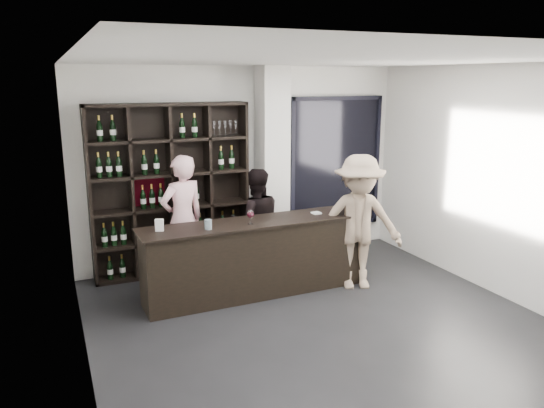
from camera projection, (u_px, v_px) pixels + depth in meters
name	position (u px, v px, depth m)	size (l,w,h in m)	color
floor	(332.00, 334.00, 5.80)	(5.00, 5.50, 0.01)	black
wine_shelf	(171.00, 190.00, 7.38)	(2.20, 0.35, 2.40)	black
structural_column	(272.00, 167.00, 7.81)	(0.40, 0.40, 2.90)	silver
glass_panel	(336.00, 163.00, 8.48)	(1.60, 0.08, 2.10)	black
tasting_counter	(256.00, 258.00, 6.76)	(2.96, 0.62, 0.97)	black
taster_pink	(183.00, 220.00, 7.09)	(0.64, 0.42, 1.75)	#FFC0C7
taster_black	(256.00, 223.00, 7.39)	(0.74, 0.58, 1.52)	black
customer	(358.00, 222.00, 6.90)	(1.15, 0.66, 1.78)	gray
wine_glass	(251.00, 216.00, 6.49)	(0.09, 0.09, 0.20)	white
spit_cup	(208.00, 224.00, 6.29)	(0.09, 0.09, 0.12)	silver
napkin_stack	(316.00, 213.00, 7.02)	(0.11, 0.11, 0.02)	white
card_stand	(159.00, 225.00, 6.20)	(0.10, 0.05, 0.14)	white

